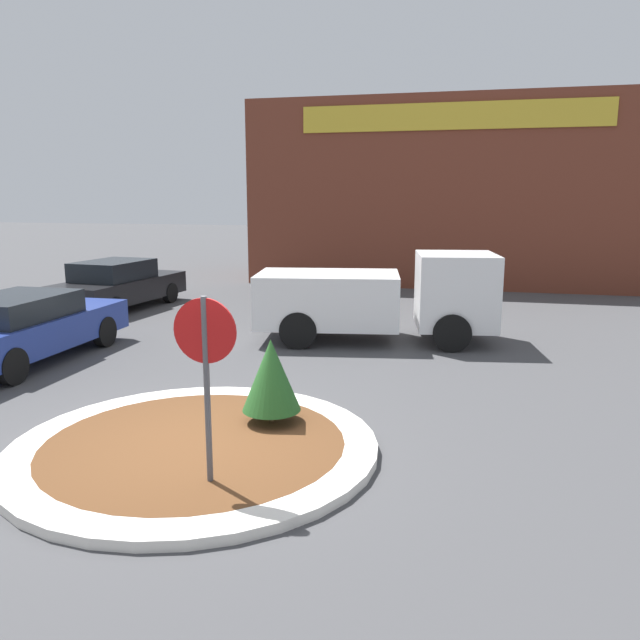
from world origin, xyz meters
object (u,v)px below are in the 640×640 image
(stop_sign, at_px, (206,358))
(parked_sedan_black, at_px, (118,285))
(utility_truck, at_px, (380,296))
(parked_sedan_blue, at_px, (23,327))

(stop_sign, distance_m, parked_sedan_black, 12.61)
(stop_sign, height_order, utility_truck, stop_sign)
(stop_sign, xyz_separation_m, parked_sedan_blue, (-5.93, 4.41, -0.86))
(utility_truck, height_order, parked_sedan_blue, utility_truck)
(parked_sedan_black, height_order, parked_sedan_blue, parked_sedan_black)
(stop_sign, xyz_separation_m, utility_truck, (0.83, 7.93, -0.53))
(stop_sign, bearing_deg, parked_sedan_blue, 143.36)
(utility_truck, bearing_deg, stop_sign, -104.72)
(parked_sedan_black, bearing_deg, utility_truck, -100.35)
(utility_truck, xyz_separation_m, parked_sedan_black, (-8.14, 2.32, -0.32))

